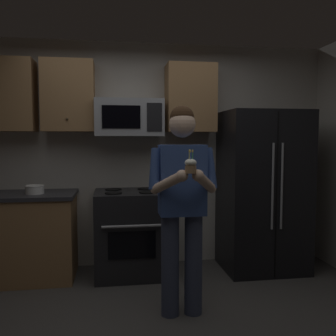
{
  "coord_description": "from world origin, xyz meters",
  "views": [
    {
      "loc": [
        -0.32,
        -2.61,
        1.48
      ],
      "look_at": [
        0.12,
        0.36,
        1.25
      ],
      "focal_mm": 39.21,
      "sensor_mm": 36.0,
      "label": 1
    }
  ],
  "objects_px": {
    "oven_range": "(130,233)",
    "cupcake": "(191,166)",
    "microwave": "(129,118)",
    "bowl_large_white": "(35,189)",
    "person": "(182,199)",
    "refrigerator": "(263,191)"
  },
  "relations": [
    {
      "from": "oven_range",
      "to": "refrigerator",
      "type": "xyz_separation_m",
      "value": [
        1.5,
        -0.04,
        0.44
      ]
    },
    {
      "from": "oven_range",
      "to": "microwave",
      "type": "relative_size",
      "value": 1.26
    },
    {
      "from": "refrigerator",
      "to": "person",
      "type": "relative_size",
      "value": 1.02
    },
    {
      "from": "refrigerator",
      "to": "oven_range",
      "type": "bearing_deg",
      "value": 178.5
    },
    {
      "from": "bowl_large_white",
      "to": "oven_range",
      "type": "bearing_deg",
      "value": 1.61
    },
    {
      "from": "bowl_large_white",
      "to": "person",
      "type": "bearing_deg",
      "value": -35.6
    },
    {
      "from": "microwave",
      "to": "cupcake",
      "type": "bearing_deg",
      "value": -75.23
    },
    {
      "from": "refrigerator",
      "to": "cupcake",
      "type": "distance_m",
      "value": 1.76
    },
    {
      "from": "oven_range",
      "to": "cupcake",
      "type": "relative_size",
      "value": 5.36
    },
    {
      "from": "microwave",
      "to": "person",
      "type": "xyz_separation_m",
      "value": [
        0.39,
        -1.13,
        -0.72
      ]
    },
    {
      "from": "refrigerator",
      "to": "bowl_large_white",
      "type": "xyz_separation_m",
      "value": [
        -2.49,
        0.01,
        0.07
      ]
    },
    {
      "from": "microwave",
      "to": "bowl_large_white",
      "type": "bearing_deg",
      "value": -171.56
    },
    {
      "from": "person",
      "to": "microwave",
      "type": "bearing_deg",
      "value": 108.79
    },
    {
      "from": "oven_range",
      "to": "microwave",
      "type": "height_order",
      "value": "microwave"
    },
    {
      "from": "microwave",
      "to": "cupcake",
      "type": "relative_size",
      "value": 4.26
    },
    {
      "from": "oven_range",
      "to": "cupcake",
      "type": "height_order",
      "value": "cupcake"
    },
    {
      "from": "refrigerator",
      "to": "cupcake",
      "type": "xyz_separation_m",
      "value": [
        -1.11,
        -1.3,
        0.39
      ]
    },
    {
      "from": "cupcake",
      "to": "oven_range",
      "type": "bearing_deg",
      "value": 106.02
    },
    {
      "from": "refrigerator",
      "to": "person",
      "type": "height_order",
      "value": "refrigerator"
    },
    {
      "from": "microwave",
      "to": "cupcake",
      "type": "height_order",
      "value": "microwave"
    },
    {
      "from": "bowl_large_white",
      "to": "cupcake",
      "type": "xyz_separation_m",
      "value": [
        1.38,
        -1.31,
        0.33
      ]
    },
    {
      "from": "refrigerator",
      "to": "bowl_large_white",
      "type": "distance_m",
      "value": 2.49
    }
  ]
}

